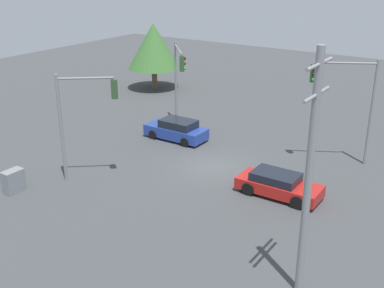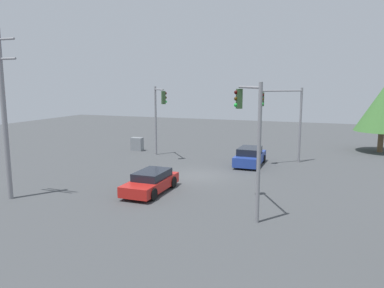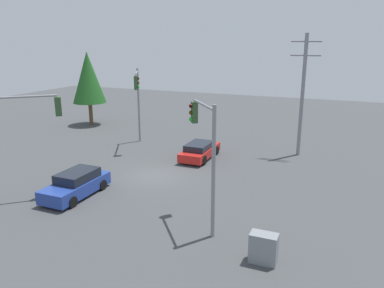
{
  "view_description": "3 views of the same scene",
  "coord_description": "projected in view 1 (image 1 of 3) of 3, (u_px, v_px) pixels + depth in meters",
  "views": [
    {
      "loc": [
        -22.89,
        -13.66,
        11.77
      ],
      "look_at": [
        -1.59,
        0.56,
        1.88
      ],
      "focal_mm": 45.0,
      "sensor_mm": 36.0,
      "label": 1
    },
    {
      "loc": [
        8.54,
        -23.99,
        6.4
      ],
      "look_at": [
        -0.28,
        -0.54,
        2.31
      ],
      "focal_mm": 35.0,
      "sensor_mm": 36.0,
      "label": 2
    },
    {
      "loc": [
        -11.37,
        20.69,
        8.67
      ],
      "look_at": [
        -2.5,
        -0.38,
        2.37
      ],
      "focal_mm": 35.0,
      "sensor_mm": 36.0,
      "label": 3
    }
  ],
  "objects": [
    {
      "name": "electrical_cabinet",
      "position": [
        13.0,
        181.0,
        25.74
      ],
      "size": [
        1.11,
        0.64,
        1.26
      ],
      "primitive_type": "cube",
      "color": "gray",
      "rests_on": "ground_plane"
    },
    {
      "name": "traffic_signal_aux",
      "position": [
        83.0,
        109.0,
        25.99
      ],
      "size": [
        2.21,
        2.65,
        6.12
      ],
      "rotation": [
        0.0,
        0.0,
        -0.89
      ],
      "color": "gray",
      "rests_on": "ground_plane"
    },
    {
      "name": "traffic_signal_main",
      "position": [
        178.0,
        72.0,
        34.65
      ],
      "size": [
        3.08,
        2.83,
        6.05
      ],
      "rotation": [
        0.0,
        0.0,
        3.88
      ],
      "color": "gray",
      "rests_on": "ground_plane"
    },
    {
      "name": "utility_pole_tall",
      "position": [
        309.0,
        172.0,
        16.53
      ],
      "size": [
        2.2,
        0.28,
        9.26
      ],
      "color": "gray",
      "rests_on": "ground_plane"
    },
    {
      "name": "tree_corner",
      "position": [
        154.0,
        46.0,
        45.16
      ],
      "size": [
        4.95,
        4.95,
        6.2
      ],
      "color": "brown",
      "rests_on": "ground_plane"
    },
    {
      "name": "traffic_signal_cross",
      "position": [
        349.0,
        94.0,
        28.04
      ],
      "size": [
        2.06,
        3.43,
        6.45
      ],
      "rotation": [
        0.0,
        0.0,
        2.07
      ],
      "color": "gray",
      "rests_on": "ground_plane"
    },
    {
      "name": "ground_plane",
      "position": [
        214.0,
        167.0,
        29.07
      ],
      "size": [
        80.0,
        80.0,
        0.0
      ],
      "primitive_type": "plane",
      "color": "#424447"
    },
    {
      "name": "sedan_red",
      "position": [
        278.0,
        185.0,
        25.38
      ],
      "size": [
        1.92,
        4.43,
        1.25
      ],
      "rotation": [
        0.0,
        0.0,
        3.14
      ],
      "color": "red",
      "rests_on": "ground_plane"
    },
    {
      "name": "sedan_blue",
      "position": [
        177.0,
        130.0,
        33.29
      ],
      "size": [
        1.93,
        4.35,
        1.43
      ],
      "color": "#233D93",
      "rests_on": "ground_plane"
    }
  ]
}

